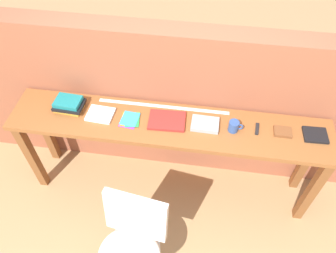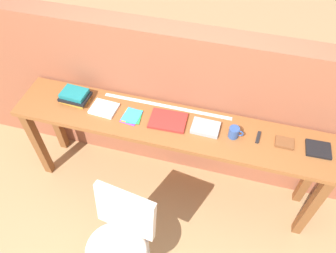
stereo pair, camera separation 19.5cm
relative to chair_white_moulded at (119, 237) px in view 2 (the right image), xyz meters
name	(u,v)px [view 2 (the right image)]	position (x,y,z in m)	size (l,w,h in m)	color
ground_plane	(161,211)	(0.14, 0.51, -0.53)	(40.00, 40.00, 0.00)	tan
brick_wall_back	(180,105)	(0.14, 1.15, 0.22)	(6.00, 0.20, 1.49)	#935138
sideboard	(170,135)	(0.14, 0.81, 0.21)	(2.50, 0.44, 0.88)	brown
chair_white_moulded	(119,237)	(0.00, 0.00, 0.00)	(0.50, 0.51, 0.89)	silver
book_stack_leftmost	(75,96)	(-0.66, 0.86, 0.40)	(0.24, 0.18, 0.09)	gold
magazine_cycling	(104,108)	(-0.40, 0.82, 0.36)	(0.20, 0.17, 0.02)	white
pamphlet_pile_colourful	(132,116)	(-0.16, 0.81, 0.36)	(0.16, 0.18, 0.01)	purple
book_open_centre	(168,120)	(0.13, 0.83, 0.36)	(0.28, 0.20, 0.02)	red
book_grey_hardcover	(206,128)	(0.42, 0.83, 0.37)	(0.21, 0.15, 0.03)	#9E9EA3
mug	(234,132)	(0.63, 0.82, 0.40)	(0.11, 0.08, 0.09)	#2D4C8C
multitool_folded	(258,137)	(0.81, 0.85, 0.36)	(0.02, 0.11, 0.02)	black
leather_journal_brown	(284,143)	(1.00, 0.84, 0.37)	(0.13, 0.10, 0.02)	brown
book_repair_rightmost	(318,149)	(1.24, 0.85, 0.36)	(0.17, 0.15, 0.02)	black
ruler_metal_back_edge	(167,106)	(0.07, 0.98, 0.35)	(1.05, 0.03, 0.00)	silver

